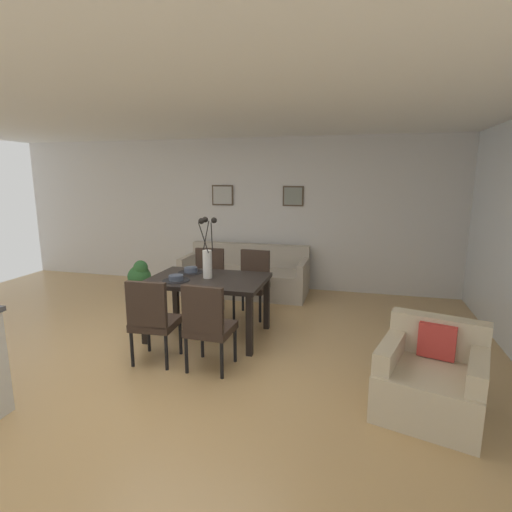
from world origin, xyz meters
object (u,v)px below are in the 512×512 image
object	(u,v)px
dining_chair_near_right	(208,277)
framed_picture_center	(293,196)
dining_chair_far_left	(208,323)
sofa	(245,277)
armchair	(431,379)
dining_chair_near_left	(152,317)
framed_picture_left	(223,195)
bowl_near_right	(191,269)
dining_chair_far_right	(253,280)
centerpiece_vase	(207,255)
dining_table	(208,285)
potted_plant	(140,279)
bowl_near_left	(176,277)

from	to	relation	value
dining_chair_near_right	framed_picture_center	xyz separation A→B (m)	(0.97, 1.53, 1.11)
dining_chair_far_left	framed_picture_center	size ratio (longest dim) A/B	2.59
sofa	armchair	bearing A→B (deg)	-50.05
dining_chair_far_left	sofa	bearing A→B (deg)	98.42
dining_chair_near_left	framed_picture_left	size ratio (longest dim) A/B	2.34
bowl_near_right	armchair	world-z (taller)	bowl_near_right
dining_chair_far_right	framed_picture_center	xyz separation A→B (m)	(0.31, 1.50, 1.11)
centerpiece_vase	armchair	world-z (taller)	centerpiece_vase
armchair	dining_chair_far_left	bearing A→B (deg)	174.74
dining_table	potted_plant	size ratio (longest dim) A/B	2.09
dining_chair_far_right	sofa	xyz separation A→B (m)	(-0.40, 1.01, -0.23)
dining_table	dining_chair_near_right	world-z (taller)	dining_chair_near_right
dining_chair_far_left	bowl_near_left	size ratio (longest dim) A/B	5.41
framed_picture_left	dining_chair_far_right	bearing A→B (deg)	-57.39
dining_chair_far_left	potted_plant	world-z (taller)	dining_chair_far_left
centerpiece_vase	armchair	size ratio (longest dim) A/B	0.74
potted_plant	dining_chair_far_left	bearing A→B (deg)	-44.97
dining_table	sofa	bearing A→B (deg)	92.31
dining_table	dining_chair_far_left	distance (m)	0.93
dining_chair_near_right	dining_chair_far_right	xyz separation A→B (m)	(0.67, 0.03, 0.00)
dining_chair_near_left	framed_picture_center	size ratio (longest dim) A/B	2.59
bowl_near_right	potted_plant	bearing A→B (deg)	146.74
dining_chair_near_right	bowl_near_left	xyz separation A→B (m)	(0.03, -1.07, 0.27)
dining_chair_near_left	armchair	size ratio (longest dim) A/B	0.93
dining_chair_near_right	bowl_near_left	distance (m)	1.10
armchair	dining_chair_near_left	bearing A→B (deg)	175.81
dining_chair_near_left	potted_plant	xyz separation A→B (m)	(-1.27, 1.88, -0.14)
dining_table	framed_picture_center	xyz separation A→B (m)	(0.63, 2.39, 0.97)
dining_table	dining_chair_near_left	world-z (taller)	dining_chair_near_left
dining_chair_near_left	bowl_near_left	xyz separation A→B (m)	(-0.03, 0.64, 0.27)
dining_chair_far_left	dining_chair_far_right	world-z (taller)	same
dining_chair_near_left	sofa	size ratio (longest dim) A/B	0.44
dining_table	dining_chair_far_right	world-z (taller)	dining_chair_far_right
dining_table	dining_chair_near_right	size ratio (longest dim) A/B	1.52
dining_chair_far_left	potted_plant	distance (m)	2.67
dining_chair_far_right	framed_picture_left	size ratio (longest dim) A/B	2.34
dining_chair_near_left	bowl_near_right	xyz separation A→B (m)	(-0.03, 1.06, 0.27)
dining_chair_near_left	sofa	distance (m)	2.77
dining_chair_far_left	dining_chair_far_right	size ratio (longest dim) A/B	1.00
dining_table	bowl_near_right	bearing A→B (deg)	146.05
dining_chair_far_right	potted_plant	world-z (taller)	dining_chair_far_right
dining_chair_far_left	dining_chair_near_left	bearing A→B (deg)	179.42
dining_chair_near_right	framed_picture_left	bearing A→B (deg)	100.83
dining_chair_near_right	sofa	distance (m)	1.10
dining_table	centerpiece_vase	bearing A→B (deg)	55.35
dining_chair_far_right	bowl_near_left	size ratio (longest dim) A/B	5.41
sofa	framed_picture_center	distance (m)	1.59
dining_chair_far_left	framed_picture_center	bearing A→B (deg)	84.69
armchair	framed_picture_left	size ratio (longest dim) A/B	2.53
bowl_near_right	framed_picture_center	xyz separation A→B (m)	(0.95, 2.17, 0.84)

